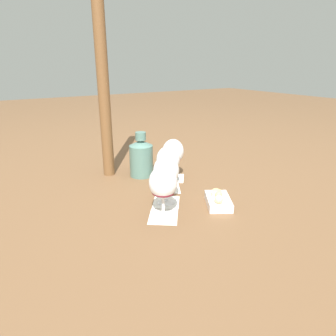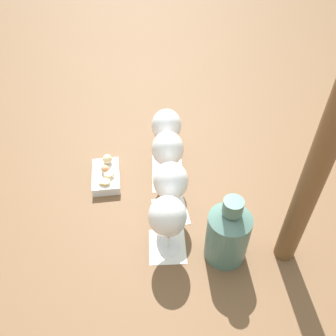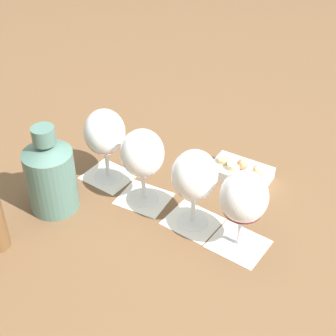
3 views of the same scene
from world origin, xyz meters
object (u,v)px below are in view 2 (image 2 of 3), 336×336
wine_glass_3 (166,127)px  ceramic_vase (228,233)px  wine_glass_1 (171,183)px  wine_glass_2 (168,151)px  snack_dish (106,175)px  wine_glass_0 (167,218)px

wine_glass_3 → ceramic_vase: size_ratio=0.87×
wine_glass_1 → wine_glass_3: 0.25m
wine_glass_2 → snack_dish: bearing=51.7°
wine_glass_3 → ceramic_vase: ceramic_vase is taller
wine_glass_0 → wine_glass_3: 0.37m
wine_glass_1 → snack_dish: bearing=18.7°
wine_glass_1 → wine_glass_2: size_ratio=1.00×
wine_glass_3 → snack_dish: size_ratio=1.10×
wine_glass_3 → snack_dish: (0.03, 0.23, -0.10)m
wine_glass_2 → ceramic_vase: bearing=170.5°
wine_glass_1 → wine_glass_2: 0.14m
wine_glass_1 → ceramic_vase: 0.21m
wine_glass_2 → ceramic_vase: (-0.31, 0.05, -0.03)m
wine_glass_0 → ceramic_vase: 0.16m
wine_glass_2 → wine_glass_3: (0.09, -0.07, 0.00)m
wine_glass_3 → ceramic_vase: (-0.41, 0.12, -0.03)m
wine_glass_3 → wine_glass_0: bearing=142.4°
wine_glass_1 → wine_glass_2: bearing=-34.6°
wine_glass_0 → snack_dish: size_ratio=1.10×
wine_glass_0 → ceramic_vase: bearing=-135.9°
wine_glass_3 → ceramic_vase: bearing=163.4°
wine_glass_3 → wine_glass_2: bearing=143.8°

